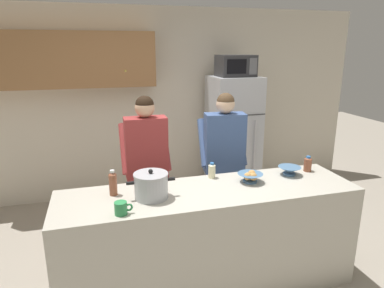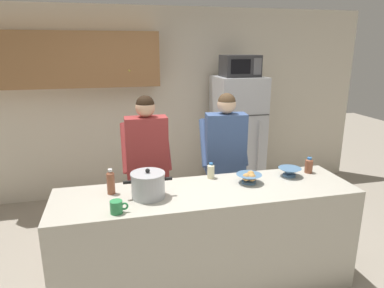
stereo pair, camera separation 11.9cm
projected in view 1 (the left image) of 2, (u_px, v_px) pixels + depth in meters
name	position (u px, v px, depth m)	size (l,w,h in m)	color
ground_plane	(208.00, 284.00, 3.12)	(14.00, 14.00, 0.00)	#9E9384
back_wall_unit	(141.00, 95.00, 4.75)	(6.00, 0.48, 2.60)	beige
kitchen_island	(209.00, 239.00, 3.00)	(2.52, 0.68, 0.92)	#BCB7A8
refrigerator	(233.00, 137.00, 4.86)	(0.64, 0.68, 1.69)	#B7BABF
microwave	(236.00, 66.00, 4.57)	(0.48, 0.37, 0.28)	#2D2D30
person_near_pot	(146.00, 157.00, 3.43)	(0.50, 0.41, 1.63)	#726656
person_by_sink	(224.00, 151.00, 3.62)	(0.54, 0.46, 1.63)	#726656
cooking_pot	(151.00, 186.00, 2.70)	(0.38, 0.27, 0.24)	#ADAFB5
coffee_mug	(121.00, 208.00, 2.44)	(0.13, 0.09, 0.10)	#2D8C4C
bread_bowl	(250.00, 177.00, 3.02)	(0.22, 0.22, 0.10)	#4C7299
empty_bowl	(289.00, 170.00, 3.20)	(0.21, 0.21, 0.08)	#4C7299
bottle_near_edge	(113.00, 183.00, 2.75)	(0.06, 0.06, 0.21)	brown
bottle_mid_counter	(308.00, 164.00, 3.29)	(0.07, 0.07, 0.15)	brown
bottle_far_corner	(212.00, 170.00, 3.12)	(0.07, 0.07, 0.14)	beige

